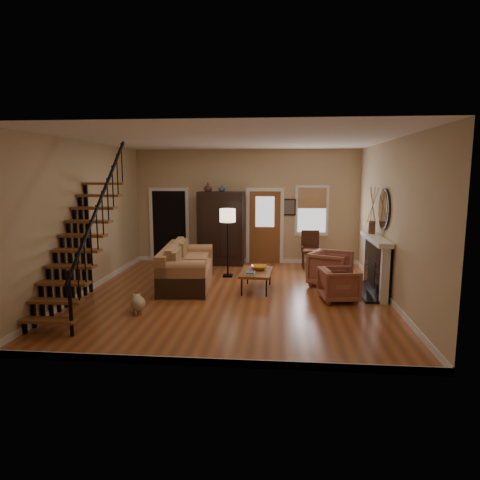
# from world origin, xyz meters

# --- Properties ---
(room) EXTENTS (7.00, 7.33, 3.30)m
(room) POSITION_xyz_m (-0.41, 1.76, 1.51)
(room) COLOR #9B5027
(room) RESTS_ON ground
(staircase) EXTENTS (0.94, 2.80, 3.20)m
(staircase) POSITION_xyz_m (-2.78, -1.30, 1.60)
(staircase) COLOR brown
(staircase) RESTS_ON ground
(fireplace) EXTENTS (0.33, 1.95, 2.30)m
(fireplace) POSITION_xyz_m (3.13, 0.50, 0.74)
(fireplace) COLOR black
(fireplace) RESTS_ON ground
(armoire) EXTENTS (1.30, 0.60, 2.10)m
(armoire) POSITION_xyz_m (-0.70, 3.15, 1.05)
(armoire) COLOR black
(armoire) RESTS_ON ground
(vase_a) EXTENTS (0.24, 0.24, 0.25)m
(vase_a) POSITION_xyz_m (-1.05, 3.05, 2.22)
(vase_a) COLOR #4C2619
(vase_a) RESTS_ON armoire
(vase_b) EXTENTS (0.20, 0.20, 0.21)m
(vase_b) POSITION_xyz_m (-0.65, 3.05, 2.21)
(vase_b) COLOR #334C60
(vase_b) RESTS_ON armoire
(sofa) EXTENTS (1.28, 2.54, 0.91)m
(sofa) POSITION_xyz_m (-1.18, 0.69, 0.46)
(sofa) COLOR #AA764D
(sofa) RESTS_ON ground
(coffee_table) EXTENTS (0.73, 1.18, 0.44)m
(coffee_table) POSITION_xyz_m (0.47, 0.44, 0.22)
(coffee_table) COLOR brown
(coffee_table) RESTS_ON ground
(bowl) EXTENTS (0.39, 0.39, 0.10)m
(bowl) POSITION_xyz_m (0.52, 0.59, 0.49)
(bowl) COLOR orange
(bowl) RESTS_ON coffee_table
(books) EXTENTS (0.21, 0.29, 0.05)m
(books) POSITION_xyz_m (0.35, 0.14, 0.46)
(books) COLOR beige
(books) RESTS_ON coffee_table
(armchair_left) EXTENTS (0.87, 0.85, 0.69)m
(armchair_left) POSITION_xyz_m (2.21, -0.23, 0.34)
(armchair_left) COLOR maroon
(armchair_left) RESTS_ON ground
(armchair_right) EXTENTS (1.17, 1.16, 0.82)m
(armchair_right) POSITION_xyz_m (2.18, 1.00, 0.41)
(armchair_right) COLOR maroon
(armchair_right) RESTS_ON ground
(floor_lamp) EXTENTS (0.42, 0.42, 1.74)m
(floor_lamp) POSITION_xyz_m (-0.33, 1.66, 0.87)
(floor_lamp) COLOR black
(floor_lamp) RESTS_ON ground
(side_chair) EXTENTS (0.54, 0.54, 1.02)m
(side_chair) POSITION_xyz_m (1.85, 2.95, 0.51)
(side_chair) COLOR #3E2013
(side_chair) RESTS_ON ground
(dog) EXTENTS (0.45, 0.54, 0.34)m
(dog) POSITION_xyz_m (-1.68, -1.37, 0.17)
(dog) COLOR tan
(dog) RESTS_ON ground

